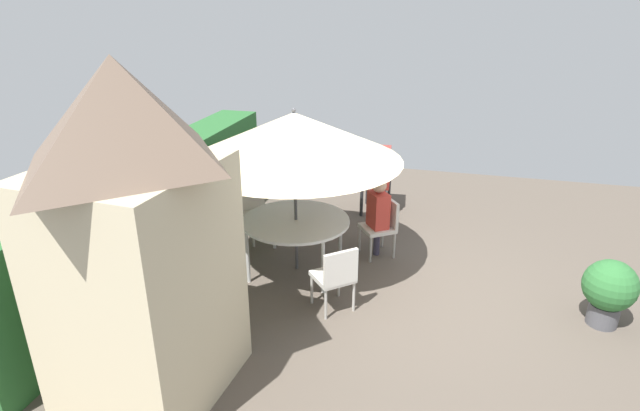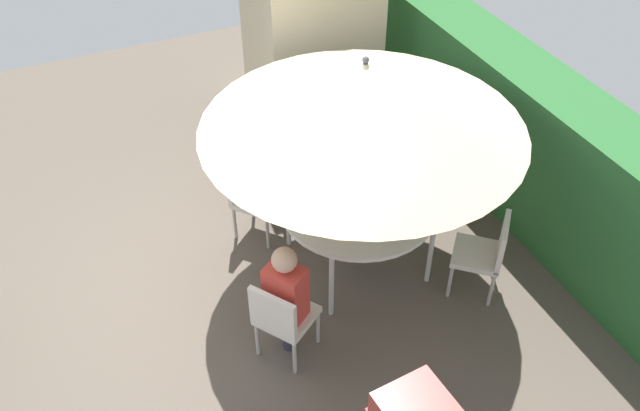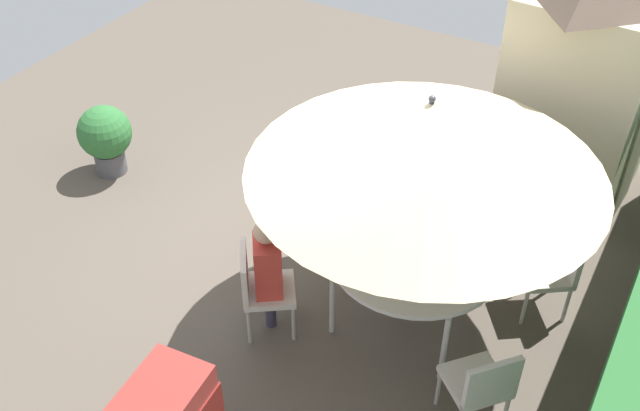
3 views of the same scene
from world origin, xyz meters
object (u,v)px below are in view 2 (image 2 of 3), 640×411
Objects in this scene: patio_table at (358,208)px; chair_near_shed at (281,317)px; patio_umbrella at (364,97)px; chair_far_side at (487,251)px; chair_toward_house at (251,192)px; chair_toward_hedge at (413,158)px; person_in_red at (286,290)px.

chair_near_shed is at bearing -55.06° from patio_table.
chair_far_side is (0.85, 0.97, -1.49)m from patio_umbrella.
chair_toward_house is (-0.92, -0.81, -0.23)m from patio_table.
chair_toward_hedge is at bearing 124.94° from patio_table.
chair_toward_house is (-0.92, -0.81, -1.49)m from patio_umbrella.
patio_umbrella is at bearing 90.00° from patio_table.
chair_toward_hedge is at bearing 176.10° from chair_far_side.
chair_far_side is 2.50m from chair_toward_house.
chair_near_shed is 1.00× the size of chair_far_side.
patio_table is 1.72× the size of chair_far_side.
patio_table is at bearing 124.94° from chair_near_shed.
chair_far_side is 2.06m from person_in_red.
person_in_red reaches higher than patio_table.
patio_table is at bearing -90.00° from patio_umbrella.
chair_far_side is 1.61m from chair_toward_hedge.
patio_umbrella is 1.97m from chair_far_side.
chair_near_shed reaches higher than patio_table.
chair_toward_hedge is (-0.75, 1.08, -0.23)m from patio_table.
patio_umbrella reaches higher than chair_toward_house.
chair_far_side is at bearing -3.90° from chair_toward_hedge.
person_in_red is (-0.05, 0.07, 0.26)m from chair_near_shed.
chair_far_side is (0.05, 2.11, 0.00)m from chair_near_shed.
chair_near_shed is at bearing -11.15° from chair_toward_house.
chair_toward_hedge is (-1.60, 0.11, 0.00)m from chair_far_side.
patio_umbrella is (0.00, 0.00, 1.27)m from patio_table.
person_in_red reaches higher than chair_far_side.
chair_toward_house is at bearing -95.01° from chair_toward_hedge.
patio_umbrella is 3.28× the size of chair_near_shed.
chair_far_side is 1.00× the size of chair_toward_hedge.
chair_near_shed is (0.80, -1.14, -0.23)m from patio_table.
patio_umbrella is at bearing 124.94° from chair_near_shed.
chair_far_side is 1.00× the size of chair_toward_house.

